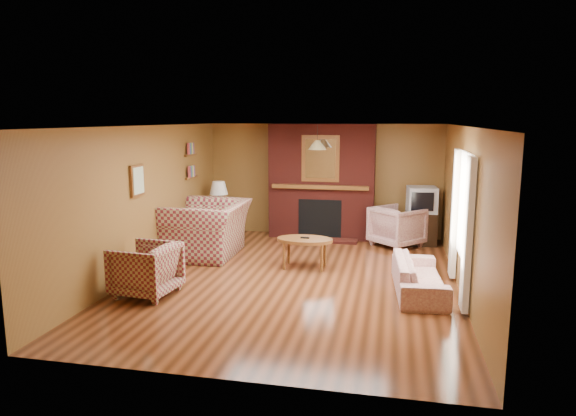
% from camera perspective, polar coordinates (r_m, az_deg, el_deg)
% --- Properties ---
extents(floor, '(6.50, 6.50, 0.00)m').
position_cam_1_polar(floor, '(8.21, 0.72, -7.90)').
color(floor, '#401F0D').
rests_on(floor, ground).
extents(ceiling, '(6.50, 6.50, 0.00)m').
position_cam_1_polar(ceiling, '(7.81, 0.76, 9.09)').
color(ceiling, white).
rests_on(ceiling, wall_back).
extents(wall_back, '(6.50, 0.00, 6.50)m').
position_cam_1_polar(wall_back, '(11.10, 3.96, 3.12)').
color(wall_back, brown).
rests_on(wall_back, floor).
extents(wall_front, '(6.50, 0.00, 6.50)m').
position_cam_1_polar(wall_front, '(4.85, -6.70, -5.89)').
color(wall_front, brown).
rests_on(wall_front, floor).
extents(wall_left, '(0.00, 6.50, 6.50)m').
position_cam_1_polar(wall_left, '(8.75, -15.56, 0.93)').
color(wall_left, brown).
rests_on(wall_left, floor).
extents(wall_right, '(0.00, 6.50, 6.50)m').
position_cam_1_polar(wall_right, '(7.85, 18.96, -0.26)').
color(wall_right, brown).
rests_on(wall_right, floor).
extents(fireplace, '(2.20, 0.82, 2.40)m').
position_cam_1_polar(fireplace, '(10.84, 3.77, 2.86)').
color(fireplace, '#4B1510').
rests_on(fireplace, floor).
extents(window_right, '(0.10, 1.85, 2.00)m').
position_cam_1_polar(window_right, '(7.66, 18.75, -1.05)').
color(window_right, beige).
rests_on(window_right, wall_right).
extents(bookshelf, '(0.09, 0.55, 0.71)m').
position_cam_1_polar(bookshelf, '(10.38, -10.59, 5.09)').
color(bookshelf, brown).
rests_on(bookshelf, wall_left).
extents(botanical_print, '(0.05, 0.40, 0.50)m').
position_cam_1_polar(botanical_print, '(8.42, -16.39, 2.95)').
color(botanical_print, brown).
rests_on(botanical_print, wall_left).
extents(pendant_light, '(0.36, 0.36, 0.48)m').
position_cam_1_polar(pendant_light, '(10.09, 3.27, 7.01)').
color(pendant_light, black).
rests_on(pendant_light, ceiling).
extents(plaid_loveseat, '(1.37, 1.56, 1.00)m').
position_cam_1_polar(plaid_loveseat, '(9.60, -8.91, -2.31)').
color(plaid_loveseat, maroon).
rests_on(plaid_loveseat, floor).
extents(plaid_armchair, '(0.91, 0.89, 0.75)m').
position_cam_1_polar(plaid_armchair, '(7.68, -15.53, -6.60)').
color(plaid_armchair, maroon).
rests_on(plaid_armchair, floor).
extents(floral_sofa, '(0.79, 1.75, 0.50)m').
position_cam_1_polar(floral_sofa, '(7.77, 14.35, -7.33)').
color(floral_sofa, beige).
rests_on(floral_sofa, floor).
extents(floral_armchair, '(1.22, 1.22, 0.80)m').
position_cam_1_polar(floral_armchair, '(10.41, 12.03, -2.00)').
color(floral_armchair, beige).
rests_on(floral_armchair, floor).
extents(coffee_table, '(0.95, 0.59, 0.53)m').
position_cam_1_polar(coffee_table, '(8.71, 1.88, -3.77)').
color(coffee_table, brown).
rests_on(coffee_table, floor).
extents(side_table, '(0.44, 0.44, 0.57)m').
position_cam_1_polar(side_table, '(10.97, -7.62, -1.86)').
color(side_table, brown).
rests_on(side_table, floor).
extents(table_lamp, '(0.39, 0.39, 0.64)m').
position_cam_1_polar(table_lamp, '(10.86, -7.70, 1.46)').
color(table_lamp, silver).
rests_on(table_lamp, side_table).
extents(tv_stand, '(0.63, 0.58, 0.65)m').
position_cam_1_polar(tv_stand, '(10.71, 14.51, -2.17)').
color(tv_stand, black).
rests_on(tv_stand, floor).
extents(crt_tv, '(0.61, 0.61, 0.51)m').
position_cam_1_polar(crt_tv, '(10.60, 14.64, 0.91)').
color(crt_tv, '#A3A5AA').
rests_on(crt_tv, tv_stand).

